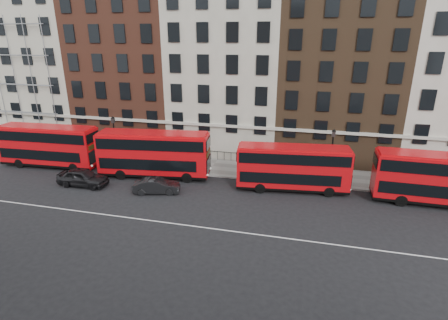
% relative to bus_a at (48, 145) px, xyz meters
% --- Properties ---
extents(ground, '(120.00, 120.00, 0.00)m').
position_rel_bus_a_xyz_m(ground, '(17.47, -6.54, -2.45)').
color(ground, black).
rests_on(ground, ground).
extents(pavement, '(80.00, 5.00, 0.15)m').
position_rel_bus_a_xyz_m(pavement, '(17.47, 3.96, -2.38)').
color(pavement, slate).
rests_on(pavement, ground).
extents(kerb, '(80.00, 0.30, 0.16)m').
position_rel_bus_a_xyz_m(kerb, '(17.47, 1.46, -2.37)').
color(kerb, gray).
rests_on(kerb, ground).
extents(road_centre_line, '(70.00, 0.12, 0.01)m').
position_rel_bus_a_xyz_m(road_centre_line, '(17.47, -8.54, -2.45)').
color(road_centre_line, white).
rests_on(road_centre_line, ground).
extents(building_terrace, '(64.00, 11.95, 22.00)m').
position_rel_bus_a_xyz_m(building_terrace, '(17.16, 11.34, 7.79)').
color(building_terrace, beige).
rests_on(building_terrace, ground).
extents(bus_a, '(11.00, 3.16, 4.57)m').
position_rel_bus_a_xyz_m(bus_a, '(0.00, 0.00, 0.00)').
color(bus_a, red).
rests_on(bus_a, ground).
extents(bus_b, '(11.42, 4.08, 4.69)m').
position_rel_bus_a_xyz_m(bus_b, '(12.42, -0.00, 0.07)').
color(bus_b, red).
rests_on(bus_b, ground).
extents(bus_c, '(10.41, 3.58, 4.29)m').
position_rel_bus_a_xyz_m(bus_c, '(26.26, -0.00, -0.15)').
color(bus_c, red).
rests_on(bus_c, ground).
extents(bus_d, '(10.72, 2.77, 4.49)m').
position_rel_bus_a_xyz_m(bus_d, '(38.57, 0.00, -0.05)').
color(bus_d, red).
rests_on(bus_d, ground).
extents(car_rear, '(4.94, 2.04, 1.67)m').
position_rel_bus_a_xyz_m(car_rear, '(6.70, -3.82, -1.62)').
color(car_rear, black).
rests_on(car_rear, ground).
extents(car_front, '(4.47, 2.53, 1.39)m').
position_rel_bus_a_xyz_m(car_front, '(14.27, -3.62, -1.76)').
color(car_front, black).
rests_on(car_front, ground).
extents(lamp_post_left, '(0.44, 0.44, 5.33)m').
position_rel_bus_a_xyz_m(lamp_post_left, '(6.64, 2.58, 0.63)').
color(lamp_post_left, black).
rests_on(lamp_post_left, pavement).
extents(lamp_post_right, '(0.44, 0.44, 5.33)m').
position_rel_bus_a_xyz_m(lamp_post_right, '(29.76, 2.65, 0.63)').
color(lamp_post_right, black).
rests_on(lamp_post_right, pavement).
extents(iron_railings, '(6.60, 0.06, 1.00)m').
position_rel_bus_a_xyz_m(iron_railings, '(17.47, 6.16, -1.80)').
color(iron_railings, black).
rests_on(iron_railings, pavement).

